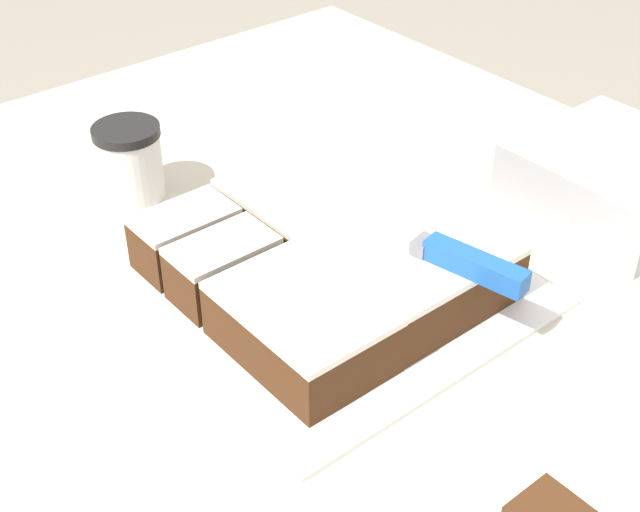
# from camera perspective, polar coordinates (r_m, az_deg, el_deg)

# --- Properties ---
(cake_board) EXTENTS (0.39, 0.36, 0.01)m
(cake_board) POSITION_cam_1_polar(r_m,az_deg,el_deg) (0.94, -0.00, -1.67)
(cake_board) COLOR white
(cake_board) RESTS_ON countertop
(cake) EXTENTS (0.31, 0.28, 0.06)m
(cake) POSITION_cam_1_polar(r_m,az_deg,el_deg) (0.92, 0.26, -0.03)
(cake) COLOR #472814
(cake) RESTS_ON cake_board
(knife) EXTENTS (0.32, 0.09, 0.02)m
(knife) POSITION_cam_1_polar(r_m,az_deg,el_deg) (0.87, 7.68, 0.26)
(knife) COLOR silver
(knife) RESTS_ON cake
(coffee_cup) EXTENTS (0.08, 0.08, 0.09)m
(coffee_cup) POSITION_cam_1_polar(r_m,az_deg,el_deg) (1.09, -12.06, 5.96)
(coffee_cup) COLOR white
(coffee_cup) RESTS_ON countertop
(storage_box) EXTENTS (0.20, 0.20, 0.08)m
(storage_box) POSITION_cam_1_polar(r_m,az_deg,el_deg) (1.10, 18.41, 4.66)
(storage_box) COLOR #B2B2B7
(storage_box) RESTS_ON countertop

